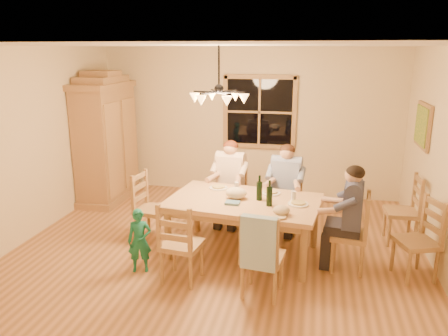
% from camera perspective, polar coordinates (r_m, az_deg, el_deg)
% --- Properties ---
extents(floor, '(5.50, 5.50, 0.00)m').
position_cam_1_polar(floor, '(6.15, -0.60, -10.27)').
color(floor, '#946236').
rests_on(floor, ground).
extents(ceiling, '(5.50, 5.00, 0.02)m').
position_cam_1_polar(ceiling, '(5.56, -0.68, 15.75)').
color(ceiling, white).
rests_on(ceiling, wall_back).
extents(wall_back, '(5.50, 0.02, 2.70)m').
position_cam_1_polar(wall_back, '(8.12, 3.25, 5.98)').
color(wall_back, beige).
rests_on(wall_back, floor).
extents(wall_left, '(0.02, 5.00, 2.70)m').
position_cam_1_polar(wall_left, '(6.84, -23.76, 2.98)').
color(wall_left, beige).
rests_on(wall_left, floor).
extents(wall_right, '(0.02, 5.00, 2.70)m').
position_cam_1_polar(wall_right, '(5.78, 27.03, 0.55)').
color(wall_right, beige).
rests_on(wall_right, floor).
extents(window, '(1.30, 0.06, 1.30)m').
position_cam_1_polar(window, '(8.03, 4.66, 7.29)').
color(window, black).
rests_on(window, wall_back).
extents(painting, '(0.06, 0.78, 0.64)m').
position_cam_1_polar(painting, '(6.87, 24.53, 5.06)').
color(painting, olive).
rests_on(painting, wall_right).
extents(chandelier, '(0.77, 0.68, 0.71)m').
position_cam_1_polar(chandelier, '(5.59, -0.66, 9.35)').
color(chandelier, black).
rests_on(chandelier, ceiling).
extents(armoire, '(0.66, 1.40, 2.30)m').
position_cam_1_polar(armoire, '(8.07, -15.10, 3.30)').
color(armoire, olive).
rests_on(armoire, floor).
extents(dining_table, '(2.06, 1.40, 0.76)m').
position_cam_1_polar(dining_table, '(5.74, 2.60, -5.06)').
color(dining_table, tan).
rests_on(dining_table, floor).
extents(chair_far_left, '(0.49, 0.47, 0.99)m').
position_cam_1_polar(chair_far_left, '(6.81, 0.80, -4.92)').
color(chair_far_left, '#A07E46').
rests_on(chair_far_left, floor).
extents(chair_far_right, '(0.49, 0.47, 0.99)m').
position_cam_1_polar(chair_far_right, '(6.62, 7.95, -5.70)').
color(chair_far_right, '#A07E46').
rests_on(chair_far_right, floor).
extents(chair_near_left, '(0.49, 0.47, 0.99)m').
position_cam_1_polar(chair_near_left, '(5.24, -5.50, -11.42)').
color(chair_near_left, '#A07E46').
rests_on(chair_near_left, floor).
extents(chair_near_right, '(0.49, 0.47, 0.99)m').
position_cam_1_polar(chair_near_right, '(4.96, 5.04, -13.05)').
color(chair_near_right, '#A07E46').
rests_on(chair_near_right, floor).
extents(chair_end_left, '(0.47, 0.49, 0.99)m').
position_cam_1_polar(chair_end_left, '(6.34, -9.27, -6.69)').
color(chair_end_left, '#A07E46').
rests_on(chair_end_left, floor).
extents(chair_end_right, '(0.47, 0.49, 0.99)m').
position_cam_1_polar(chair_end_right, '(5.68, 15.90, -9.79)').
color(chair_end_right, '#A07E46').
rests_on(chair_end_right, floor).
extents(adult_woman, '(0.43, 0.46, 0.87)m').
position_cam_1_polar(adult_woman, '(6.65, 0.82, -0.57)').
color(adult_woman, beige).
rests_on(adult_woman, floor).
extents(adult_plaid_man, '(0.43, 0.46, 0.87)m').
position_cam_1_polar(adult_plaid_man, '(6.45, 8.12, -1.23)').
color(adult_plaid_man, '#38509B').
rests_on(adult_plaid_man, floor).
extents(adult_slate_man, '(0.46, 0.43, 0.87)m').
position_cam_1_polar(adult_slate_man, '(5.48, 16.30, -4.67)').
color(adult_slate_man, '#404566').
rests_on(adult_slate_man, floor).
extents(towel, '(0.39, 0.14, 0.58)m').
position_cam_1_polar(towel, '(4.62, 4.58, -9.77)').
color(towel, '#94B4C8').
rests_on(towel, chair_near_right).
extents(wine_bottle_a, '(0.08, 0.08, 0.33)m').
position_cam_1_polar(wine_bottle_a, '(5.65, 4.64, -2.60)').
color(wine_bottle_a, black).
rests_on(wine_bottle_a, dining_table).
extents(wine_bottle_b, '(0.08, 0.08, 0.33)m').
position_cam_1_polar(wine_bottle_b, '(5.45, 5.95, -3.28)').
color(wine_bottle_b, black).
rests_on(wine_bottle_b, dining_table).
extents(plate_woman, '(0.26, 0.26, 0.02)m').
position_cam_1_polar(plate_woman, '(6.14, -0.73, -2.61)').
color(plate_woman, white).
rests_on(plate_woman, dining_table).
extents(plate_plaid, '(0.26, 0.26, 0.02)m').
position_cam_1_polar(plate_plaid, '(5.95, 6.14, -3.27)').
color(plate_plaid, white).
rests_on(plate_plaid, dining_table).
extents(plate_slate, '(0.26, 0.26, 0.02)m').
position_cam_1_polar(plate_slate, '(5.59, 9.67, -4.66)').
color(plate_slate, white).
rests_on(plate_slate, dining_table).
extents(wine_glass_a, '(0.06, 0.06, 0.14)m').
position_cam_1_polar(wine_glass_a, '(5.98, 1.65, -2.50)').
color(wine_glass_a, silver).
rests_on(wine_glass_a, dining_table).
extents(wine_glass_b, '(0.06, 0.06, 0.14)m').
position_cam_1_polar(wine_glass_b, '(5.67, 9.04, -3.69)').
color(wine_glass_b, silver).
rests_on(wine_glass_b, dining_table).
extents(cap, '(0.20, 0.20, 0.11)m').
position_cam_1_polar(cap, '(5.22, 7.50, -5.49)').
color(cap, tan).
rests_on(cap, dining_table).
extents(napkin, '(0.20, 0.16, 0.03)m').
position_cam_1_polar(napkin, '(5.53, 1.11, -4.57)').
color(napkin, slate).
rests_on(napkin, dining_table).
extents(cloth_bundle, '(0.28, 0.22, 0.15)m').
position_cam_1_polar(cloth_bundle, '(5.71, 1.58, -3.27)').
color(cloth_bundle, beige).
rests_on(cloth_bundle, dining_table).
extents(child, '(0.33, 0.27, 0.80)m').
position_cam_1_polar(child, '(5.48, -10.96, -9.30)').
color(child, '#1A7861').
rests_on(child, floor).
extents(chair_spare_front, '(0.55, 0.56, 0.99)m').
position_cam_1_polar(chair_spare_front, '(5.74, 23.63, -10.24)').
color(chair_spare_front, '#A07E46').
rests_on(chair_spare_front, floor).
extents(chair_spare_back, '(0.44, 0.45, 0.99)m').
position_cam_1_polar(chair_spare_back, '(6.66, 21.99, -6.58)').
color(chair_spare_back, '#A07E46').
rests_on(chair_spare_back, floor).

